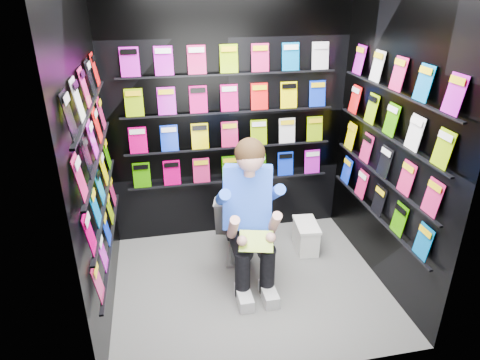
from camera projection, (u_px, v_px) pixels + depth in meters
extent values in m
plane|color=slate|center=(250.00, 285.00, 3.90)|extent=(2.40, 2.40, 0.00)
cube|color=black|center=(229.00, 116.00, 4.24)|extent=(2.40, 0.04, 2.60)
cube|color=black|center=(290.00, 213.00, 2.46)|extent=(2.40, 0.04, 2.60)
cube|color=black|center=(92.00, 164.00, 3.13)|extent=(0.04, 2.00, 2.60)
cube|color=black|center=(391.00, 142.00, 3.57)|extent=(0.04, 2.00, 2.60)
imported|color=white|center=(239.00, 220.00, 4.24)|extent=(0.60, 0.83, 0.73)
cube|color=white|center=(306.00, 237.00, 4.38)|extent=(0.23, 0.38, 0.27)
cube|color=white|center=(307.00, 225.00, 4.31)|extent=(0.25, 0.40, 0.03)
cube|color=green|center=(256.00, 241.00, 3.50)|extent=(0.31, 0.23, 0.12)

